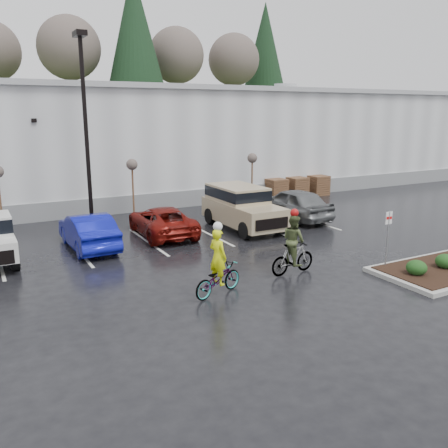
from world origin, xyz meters
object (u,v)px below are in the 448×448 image
sapling_mid (132,168)px  cyclist_olive (293,250)px  fire_lane_sign (388,233)px  suv_tan (243,208)px  lamppost (85,110)px  car_blue (88,231)px  pallet_stack_b (297,187)px  pallet_stack_c (318,185)px  pallet_stack_a (276,189)px  cyclist_hivis (218,272)px  car_red (162,221)px  car_grey (293,204)px  sapling_east (252,161)px

sapling_mid → cyclist_olive: sapling_mid is taller
sapling_mid → cyclist_olive: 11.84m
fire_lane_sign → suv_tan: size_ratio=0.43×
fire_lane_sign → cyclist_olive: bearing=157.8°
lamppost → car_blue: lamppost is taller
pallet_stack_b → pallet_stack_c: same height
pallet_stack_a → cyclist_hivis: size_ratio=0.57×
pallet_stack_b → cyclist_hivis: (-12.86, -13.00, 0.05)m
cyclist_olive → car_red: bearing=11.5°
pallet_stack_b → car_blue: 16.29m
car_blue → car_grey: bearing=-179.1°
sapling_east → car_blue: size_ratio=0.70×
fire_lane_sign → cyclist_hivis: bearing=172.9°
pallet_stack_b → fire_lane_sign: bearing=-114.9°
car_red → cyclist_hivis: bearing=84.5°
pallet_stack_a → fire_lane_sign: size_ratio=0.61×
sapling_mid → car_red: 4.66m
sapling_east → cyclist_olive: 12.84m
sapling_mid → pallet_stack_b: sapling_mid is taller
sapling_mid → pallet_stack_c: size_ratio=2.37×
sapling_mid → car_grey: 8.78m
pallet_stack_b → car_grey: 6.86m
car_grey → cyclist_olive: bearing=51.4°
pallet_stack_c → cyclist_hivis: 19.59m
fire_lane_sign → lamppost: bearing=123.5°
car_grey → cyclist_olive: cyclist_olive is taller
cyclist_olive → sapling_mid: bearing=5.8°
lamppost → sapling_east: bearing=5.7°
car_grey → cyclist_olive: 8.91m
sapling_east → pallet_stack_c: size_ratio=2.37×
cyclist_hivis → car_grey: bearing=-67.1°
car_red → sapling_east: bearing=-147.9°
lamppost → pallet_stack_b: bearing=8.0°
lamppost → pallet_stack_b: lamppost is taller
car_blue → car_red: size_ratio=0.94×
sapling_east → car_grey: (-0.10, -4.34, -1.88)m
lamppost → fire_lane_sign: size_ratio=4.19×
sapling_mid → car_grey: size_ratio=0.65×
fire_lane_sign → cyclist_olive: (-3.19, 1.30, -0.55)m
lamppost → cyclist_hivis: 12.14m
sapling_mid → pallet_stack_a: size_ratio=2.37×
car_red → cyclist_olive: size_ratio=2.05×
car_blue → cyclist_hivis: 7.60m
car_red → cyclist_hivis: 7.89m
sapling_east → pallet_stack_b: 4.78m
sapling_east → pallet_stack_b: size_ratio=2.37×
car_grey → cyclist_hivis: size_ratio=2.10×
pallet_stack_c → cyclist_olive: bearing=-132.3°
pallet_stack_b → car_red: (-11.70, -5.19, -0.00)m
pallet_stack_b → fire_lane_sign: size_ratio=0.61×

